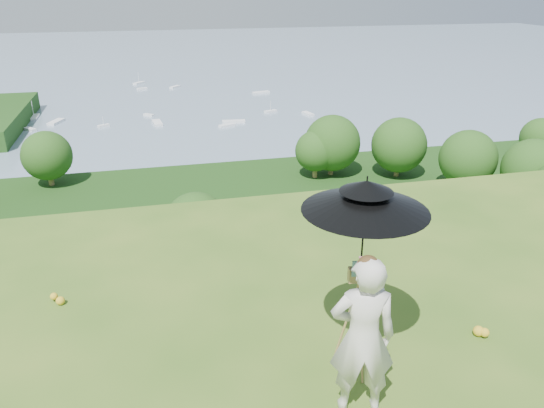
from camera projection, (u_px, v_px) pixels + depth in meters
name	position (u px, v px, depth m)	size (l,w,h in m)	color
forest_slope	(193.00, 383.00, 47.15)	(140.00, 56.00, 22.00)	#17360E
shoreline_tier	(171.00, 248.00, 85.68)	(170.00, 28.00, 8.00)	#6F6958
bay_water	(147.00, 74.00, 232.57)	(700.00, 700.00, 0.00)	slate
slope_trees	(183.00, 242.00, 41.68)	(110.00, 50.00, 6.00)	#275519
harbor_town	(168.00, 212.00, 83.14)	(110.00, 22.00, 5.00)	silver
moored_boats	(110.00, 116.00, 159.04)	(140.00, 140.00, 0.70)	white
painter	(363.00, 337.00, 5.12)	(0.64, 0.42, 1.76)	white
field_easel	(358.00, 315.00, 5.75)	(0.54, 0.54, 1.42)	olive
sun_umbrella	(364.00, 229.00, 5.37)	(1.29, 1.29, 1.14)	black
painter_cap	(369.00, 262.00, 4.79)	(0.20, 0.24, 0.10)	#C46C7B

